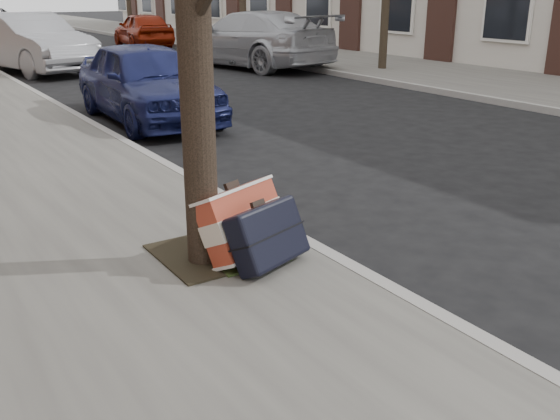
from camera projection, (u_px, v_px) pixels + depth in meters
ground at (507, 262)px, 4.98m from camera, size 120.00×120.00×0.00m
far_sidewalk at (285, 52)px, 20.81m from camera, size 4.00×70.00×0.12m
dirt_patch at (215, 252)px, 4.86m from camera, size 0.85×0.85×0.02m
suitcase_red at (244, 222)px, 4.72m from camera, size 0.81×0.62×0.56m
suitcase_navy at (268, 235)px, 4.55m from camera, size 0.72×0.55×0.50m
car_near_front at (147, 82)px, 10.11m from camera, size 1.66×3.83×1.29m
car_near_mid at (29, 43)px, 16.06m from camera, size 2.66×4.79×1.50m
car_far_front at (251, 39)px, 17.10m from camera, size 3.00×5.51×1.52m
car_far_back at (143, 30)px, 23.12m from camera, size 1.85×3.85×1.27m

